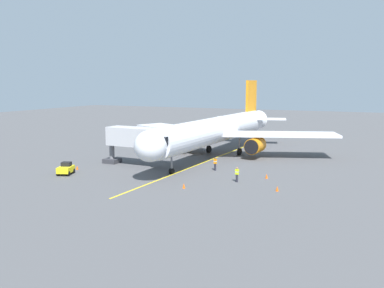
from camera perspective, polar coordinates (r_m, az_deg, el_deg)
name	(u,v)px	position (r m, az deg, el deg)	size (l,w,h in m)	color
ground_plane	(230,155)	(65.91, 5.15, -1.45)	(220.00, 220.00, 0.00)	#4C4C4F
apron_lead_in_line	(200,164)	(58.48, 1.13, -2.67)	(0.24, 40.00, 0.01)	yellow
airplane	(217,130)	(63.62, 3.40, 1.85)	(34.77, 40.32, 11.50)	silver
jet_bridge	(146,139)	(56.33, -6.26, 0.73)	(11.46, 3.35, 5.40)	#B7B7BC
ground_crew_marshaller	(237,174)	(47.92, 6.07, -4.09)	(0.44, 0.32, 1.71)	#23232D
ground_crew_wing_walker	(215,164)	(53.94, 3.15, -2.66)	(0.43, 0.31, 1.71)	#23232D
tug_near_nose	(66,169)	(53.83, -16.65, -3.22)	(2.19, 2.67, 1.50)	yellow
safety_cone_nose_left	(277,189)	(44.74, 11.41, -5.91)	(0.32, 0.32, 0.55)	#F2590F
safety_cone_nose_right	(267,176)	(50.30, 10.02, -4.29)	(0.32, 0.32, 0.55)	#F2590F
safety_cone_wing_port	(77,167)	(56.51, -15.23, -3.07)	(0.32, 0.32, 0.55)	#F2590F
safety_cone_wing_starboard	(184,186)	(45.04, -1.11, -5.65)	(0.32, 0.32, 0.55)	#F2590F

